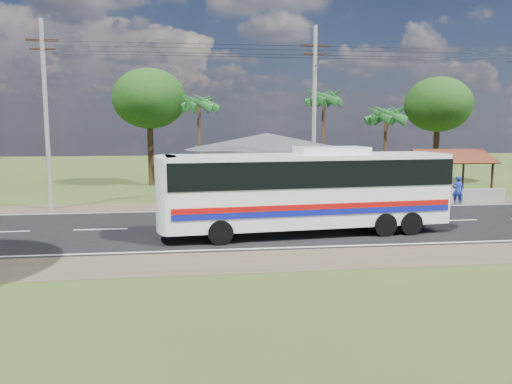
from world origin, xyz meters
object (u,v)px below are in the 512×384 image
Objects in this scene: coach_bus at (309,185)px; motorcycle at (352,196)px; waiting_shed at (447,158)px; person at (458,190)px.

coach_bus is 10.01m from motorcycle.
motorcycle is (-7.46, -2.12, -2.27)m from waiting_shed.
motorcycle is at bearing -164.14° from waiting_shed.
coach_bus is 7.41× the size of motorcycle.
person is at bearing -107.31° from waiting_shed.
waiting_shed is 0.40× the size of coach_bus.
waiting_shed is at bearing 35.42° from coach_bus.
waiting_shed reaches higher than motorcycle.
waiting_shed is at bearing -78.09° from motorcycle.
coach_bus is at bearing 146.33° from motorcycle.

